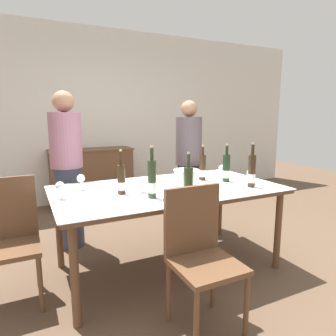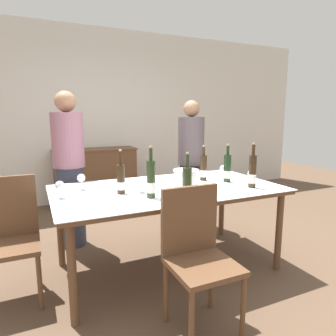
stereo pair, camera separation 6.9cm
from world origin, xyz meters
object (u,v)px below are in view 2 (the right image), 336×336
(wine_bottle_0, at_px, (203,168))
(wine_bottle_4, at_px, (252,172))
(ice_bucket, at_px, (186,179))
(wine_glass_3, at_px, (60,186))
(wine_glass_1, at_px, (252,174))
(chair_near_front, at_px, (197,248))
(wine_bottle_1, at_px, (151,180))
(chair_left_end, at_px, (9,231))
(wine_bottle_3, at_px, (187,184))
(wine_glass_0, at_px, (141,182))
(wine_bottle_2, at_px, (227,169))
(wine_bottle_5, at_px, (121,180))
(wine_glass_2, at_px, (223,169))
(person_host, at_px, (69,170))
(sideboard_cabinet, at_px, (96,177))
(dining_table, at_px, (168,194))
(person_guest_left, at_px, (191,164))
(wine_glass_4, at_px, (81,178))

(wine_bottle_0, bearing_deg, wine_bottle_4, -61.21)
(ice_bucket, relative_size, wine_glass_3, 1.63)
(wine_glass_1, relative_size, chair_near_front, 0.15)
(wine_bottle_1, bearing_deg, wine_glass_3, 156.99)
(ice_bucket, xyz_separation_m, wine_glass_3, (-1.03, 0.17, 0.00))
(chair_left_end, bearing_deg, wine_bottle_3, -20.70)
(wine_glass_0, distance_m, wine_glass_3, 0.65)
(wine_bottle_2, distance_m, wine_glass_0, 0.91)
(wine_glass_1, relative_size, wine_glass_3, 1.00)
(wine_bottle_0, bearing_deg, ice_bucket, -141.31)
(wine_bottle_5, height_order, chair_left_end, wine_bottle_5)
(wine_bottle_4, relative_size, wine_glass_2, 2.91)
(ice_bucket, relative_size, wine_glass_2, 1.64)
(ice_bucket, bearing_deg, wine_bottle_3, -116.17)
(wine_bottle_3, bearing_deg, wine_bottle_1, 149.00)
(wine_bottle_4, xyz_separation_m, chair_left_end, (-2.00, 0.40, -0.38))
(wine_glass_2, bearing_deg, person_host, 151.73)
(ice_bucket, bearing_deg, person_host, 129.55)
(sideboard_cabinet, relative_size, dining_table, 0.64)
(sideboard_cabinet, distance_m, chair_left_end, 2.53)
(chair_near_front, bearing_deg, wine_bottle_0, 56.91)
(wine_glass_3, distance_m, person_guest_left, 1.88)
(chair_near_front, bearing_deg, wine_bottle_1, 102.50)
(wine_bottle_3, height_order, chair_left_end, wine_bottle_3)
(ice_bucket, height_order, person_host, person_host)
(wine_bottle_0, distance_m, person_guest_left, 0.84)
(wine_bottle_1, distance_m, wine_glass_3, 0.72)
(person_host, bearing_deg, wine_bottle_3, -60.48)
(wine_bottle_2, relative_size, person_guest_left, 0.23)
(person_guest_left, bearing_deg, wine_glass_1, -88.03)
(wine_bottle_3, bearing_deg, person_host, 119.52)
(wine_bottle_0, height_order, person_host, person_host)
(wine_glass_4, bearing_deg, wine_bottle_5, -43.80)
(wine_bottle_0, relative_size, person_guest_left, 0.22)
(wine_bottle_0, bearing_deg, wine_glass_2, -1.14)
(sideboard_cabinet, xyz_separation_m, wine_glass_3, (-0.72, -2.33, 0.43))
(chair_left_end, height_order, chair_near_front, chair_left_end)
(wine_bottle_0, height_order, chair_left_end, wine_bottle_0)
(wine_bottle_1, distance_m, chair_left_end, 1.16)
(dining_table, relative_size, wine_bottle_2, 5.42)
(wine_glass_1, bearing_deg, wine_bottle_4, -128.07)
(wine_bottle_5, distance_m, wine_glass_4, 0.39)
(wine_bottle_3, height_order, wine_glass_4, wine_bottle_3)
(wine_bottle_5, distance_m, wine_glass_1, 1.23)
(wine_bottle_1, distance_m, wine_bottle_4, 0.96)
(person_guest_left, bearing_deg, wine_bottle_4, -92.09)
(wine_glass_0, height_order, person_host, person_host)
(dining_table, height_order, wine_bottle_1, wine_bottle_1)
(wine_glass_0, distance_m, person_host, 1.08)
(wine_glass_0, distance_m, wine_glass_4, 0.55)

